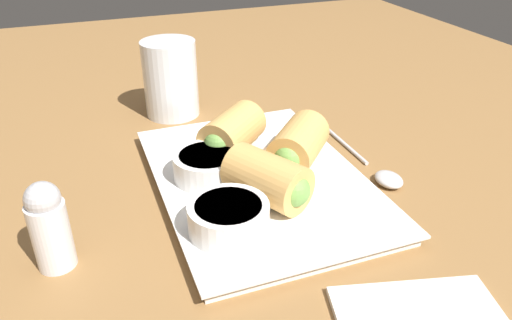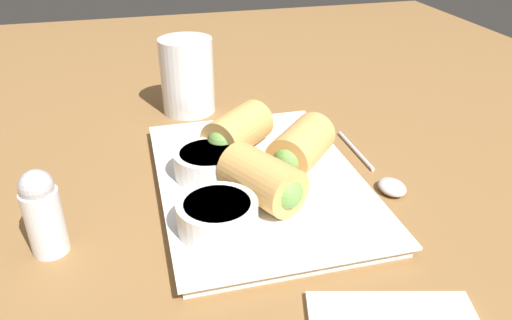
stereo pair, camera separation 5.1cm
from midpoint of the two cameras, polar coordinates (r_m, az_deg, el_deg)
name	(u,v)px [view 1 (the left image)]	position (r cm, az deg, el deg)	size (l,w,h in cm)	color
table_surface	(271,211)	(54.19, -1.00, -5.95)	(180.00, 140.00, 2.00)	olive
serving_plate	(256,182)	(55.98, -2.61, -2.56)	(31.75, 21.98, 1.50)	white
roll_front_left	(271,180)	(49.90, -1.22, -2.40)	(9.70, 8.39, 5.11)	#DBA356
roll_front_right	(230,133)	(59.44, -5.40, 2.98)	(9.38, 9.53, 5.11)	#DBA356
roll_back_left	(297,146)	(56.44, 2.16, 1.59)	(9.53, 9.37, 5.11)	#DBA356
dipping_bowl_near	(208,165)	(55.08, -8.16, -0.63)	(7.64, 7.64, 2.89)	white
dipping_bowl_far	(229,217)	(46.66, -6.30, -6.55)	(7.64, 7.64, 2.89)	white
spoon	(382,174)	(59.01, 11.78, -1.59)	(16.74, 2.92, 1.30)	silver
drinking_glass	(171,79)	(73.92, -11.73, 9.05)	(7.74, 7.74, 10.94)	silver
salt_shaker	(49,226)	(47.80, -25.47, -6.90)	(3.37, 3.37, 8.57)	silver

